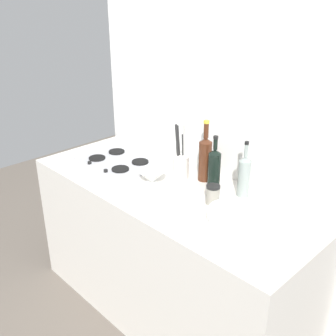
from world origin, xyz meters
TOP-DOWN VIEW (x-y plane):
  - ground_plane at (0.00, 0.00)m, footprint 6.00×6.00m
  - counter_block at (0.00, 0.00)m, footprint 1.80×0.70m
  - backsplash_panel at (0.00, 0.38)m, footprint 1.90×0.06m
  - stovetop_hob at (-0.46, 0.00)m, footprint 0.49×0.36m
  - plate_stack at (0.47, -0.06)m, footprint 0.21×0.21m
  - wine_bottle_leftmost at (0.36, 0.22)m, footprint 0.07×0.07m
  - wine_bottle_mid_left at (0.18, 0.18)m, footprint 0.07×0.07m
  - wine_bottle_mid_right at (0.08, 0.22)m, footprint 0.08×0.08m
  - mixing_bowl at (-0.09, -0.04)m, footprint 0.16×0.16m
  - butter_dish at (0.24, -0.11)m, footprint 0.16×0.13m
  - utensil_crock at (-0.04, 0.14)m, footprint 0.10×0.10m
  - condiment_jar_front at (0.30, 0.04)m, footprint 0.07×0.07m

SIDE VIEW (x-z plane):
  - ground_plane at x=0.00m, z-range 0.00..0.00m
  - counter_block at x=0.00m, z-range 0.00..0.90m
  - stovetop_hob at x=-0.46m, z-range 0.89..0.93m
  - butter_dish at x=0.24m, z-range 0.90..0.97m
  - plate_stack at x=0.47m, z-range 0.90..0.98m
  - mixing_bowl at x=-0.09m, z-range 0.90..0.99m
  - condiment_jar_front at x=0.30m, z-range 0.90..1.00m
  - utensil_crock at x=-0.04m, z-range 0.82..1.15m
  - wine_bottle_leftmost at x=0.36m, z-range 0.86..1.18m
  - wine_bottle_mid_left at x=0.18m, z-range 0.87..1.18m
  - wine_bottle_mid_right at x=0.08m, z-range 0.86..1.23m
  - backsplash_panel at x=0.00m, z-range 0.00..2.33m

